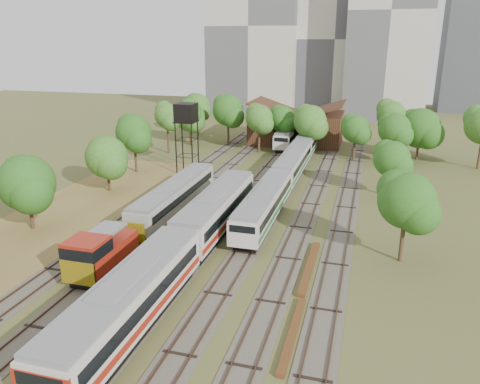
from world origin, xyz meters
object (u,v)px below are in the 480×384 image
(railcar_red_set, at_px, (182,247))
(railcar_green_set, at_px, (293,163))
(water_tower, at_px, (186,115))
(shunter_locomotive, at_px, (100,254))

(railcar_red_set, relative_size, railcar_green_set, 0.66)
(railcar_green_set, relative_size, water_tower, 5.37)
(railcar_red_set, distance_m, water_tower, 30.80)
(railcar_green_set, distance_m, water_tower, 16.21)
(railcar_green_set, xyz_separation_m, water_tower, (-14.82, -1.65, 6.34))
(railcar_red_set, height_order, shunter_locomotive, railcar_red_set)
(water_tower, bearing_deg, railcar_red_set, -68.99)
(railcar_red_set, height_order, railcar_green_set, railcar_red_set)
(railcar_green_set, height_order, water_tower, water_tower)
(water_tower, bearing_deg, shunter_locomotive, -81.06)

